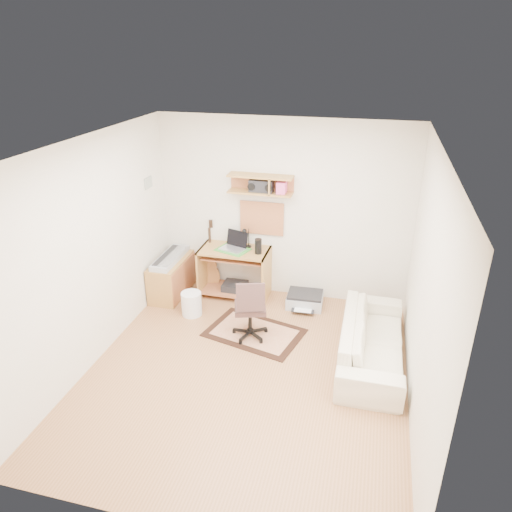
% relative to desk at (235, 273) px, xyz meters
% --- Properties ---
extents(floor, '(3.60, 4.00, 0.01)m').
position_rel_desk_xyz_m(floor, '(0.65, -1.73, -0.38)').
color(floor, '#A87246').
rests_on(floor, ground).
extents(ceiling, '(3.60, 4.00, 0.01)m').
position_rel_desk_xyz_m(ceiling, '(0.65, -1.73, 2.23)').
color(ceiling, white).
rests_on(ceiling, ground).
extents(back_wall, '(3.60, 0.01, 2.60)m').
position_rel_desk_xyz_m(back_wall, '(0.65, 0.28, 0.93)').
color(back_wall, silver).
rests_on(back_wall, ground).
extents(left_wall, '(0.01, 4.00, 2.60)m').
position_rel_desk_xyz_m(left_wall, '(-1.16, -1.73, 0.93)').
color(left_wall, silver).
rests_on(left_wall, ground).
extents(right_wall, '(0.01, 4.00, 2.60)m').
position_rel_desk_xyz_m(right_wall, '(2.45, -1.73, 0.93)').
color(right_wall, silver).
rests_on(right_wall, ground).
extents(wall_shelf, '(0.90, 0.25, 0.26)m').
position_rel_desk_xyz_m(wall_shelf, '(0.35, 0.15, 1.32)').
color(wall_shelf, '#B68240').
rests_on(wall_shelf, back_wall).
extents(cork_board, '(0.64, 0.03, 0.49)m').
position_rel_desk_xyz_m(cork_board, '(0.35, 0.25, 0.79)').
color(cork_board, '#A28551').
rests_on(cork_board, back_wall).
extents(wall_photo, '(0.02, 0.20, 0.15)m').
position_rel_desk_xyz_m(wall_photo, '(-1.14, -0.23, 1.34)').
color(wall_photo, '#4C8CBF').
rests_on(wall_photo, left_wall).
extents(desk, '(1.00, 0.55, 0.75)m').
position_rel_desk_xyz_m(desk, '(0.00, 0.00, 0.00)').
color(desk, '#B68240').
rests_on(desk, floor).
extents(laptop, '(0.43, 0.43, 0.26)m').
position_rel_desk_xyz_m(laptop, '(-0.01, -0.02, 0.51)').
color(laptop, silver).
rests_on(laptop, desk).
extents(speaker, '(0.10, 0.10, 0.22)m').
position_rel_desk_xyz_m(speaker, '(0.37, -0.05, 0.48)').
color(speaker, black).
rests_on(speaker, desk).
extents(desk_lamp, '(0.10, 0.10, 0.29)m').
position_rel_desk_xyz_m(desk_lamp, '(0.18, 0.14, 0.52)').
color(desk_lamp, black).
rests_on(desk_lamp, desk).
extents(pencil_cup, '(0.06, 0.06, 0.09)m').
position_rel_desk_xyz_m(pencil_cup, '(0.34, 0.10, 0.42)').
color(pencil_cup, '#34599E').
rests_on(pencil_cup, desk).
extents(boombox, '(0.33, 0.15, 0.17)m').
position_rel_desk_xyz_m(boombox, '(0.36, 0.15, 1.30)').
color(boombox, black).
rests_on(boombox, wall_shelf).
extents(rug, '(1.36, 1.07, 0.02)m').
position_rel_desk_xyz_m(rug, '(0.54, -0.92, -0.37)').
color(rug, beige).
rests_on(rug, floor).
extents(task_chair, '(0.55, 0.55, 0.86)m').
position_rel_desk_xyz_m(task_chair, '(0.50, -1.00, 0.06)').
color(task_chair, '#3E2824').
rests_on(task_chair, floor).
extents(cabinet, '(0.40, 0.90, 0.55)m').
position_rel_desk_xyz_m(cabinet, '(-0.93, -0.18, -0.10)').
color(cabinet, '#B68240').
rests_on(cabinet, floor).
extents(music_keyboard, '(0.27, 0.86, 0.08)m').
position_rel_desk_xyz_m(music_keyboard, '(-0.93, -0.18, 0.21)').
color(music_keyboard, '#B2B5BA').
rests_on(music_keyboard, cabinet).
extents(guitar, '(0.33, 0.26, 1.09)m').
position_rel_desk_xyz_m(guitar, '(-0.43, 0.13, 0.17)').
color(guitar, '#B16D36').
rests_on(guitar, floor).
extents(waste_basket, '(0.35, 0.35, 0.34)m').
position_rel_desk_xyz_m(waste_basket, '(-0.43, -0.68, -0.21)').
color(waste_basket, white).
rests_on(waste_basket, floor).
extents(printer, '(0.52, 0.42, 0.19)m').
position_rel_desk_xyz_m(printer, '(1.06, -0.05, -0.29)').
color(printer, '#A5A8AA').
rests_on(printer, floor).
extents(sofa, '(0.53, 1.83, 0.72)m').
position_rel_desk_xyz_m(sofa, '(2.03, -1.11, -0.02)').
color(sofa, beige).
rests_on(sofa, floor).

